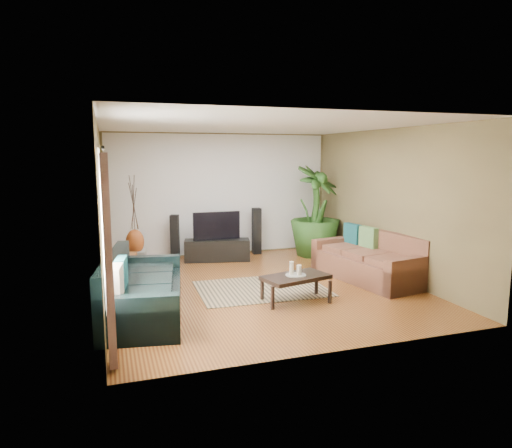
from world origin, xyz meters
name	(u,v)px	position (x,y,z in m)	size (l,w,h in m)	color
floor	(260,286)	(0.00, 0.00, 0.00)	(5.50, 5.50, 0.00)	brown
ceiling	(260,125)	(0.00, 0.00, 2.70)	(5.50, 5.50, 0.00)	white
wall_back	(220,194)	(0.00, 2.75, 1.35)	(5.00, 5.00, 0.00)	brown
wall_front	(340,235)	(0.00, -2.75, 1.35)	(5.00, 5.00, 0.00)	brown
wall_left	(102,214)	(-2.50, 0.00, 1.35)	(5.50, 5.50, 0.00)	brown
wall_right	(389,203)	(2.50, 0.00, 1.35)	(5.50, 5.50, 0.00)	brown
backwall_panel	(220,194)	(0.00, 2.74, 1.35)	(4.90, 4.90, 0.00)	white
window_pane	(103,226)	(-2.48, -1.60, 1.40)	(1.80, 1.80, 0.00)	white
curtain_near	(109,261)	(-2.43, -2.35, 1.15)	(0.08, 0.35, 2.20)	gray
curtain_far	(108,236)	(-2.43, -0.85, 1.15)	(0.08, 0.35, 2.20)	gray
curtain_rod	(103,148)	(-2.43, -1.60, 2.30)	(0.03, 0.03, 1.90)	black
sofa_left	(144,285)	(-1.97, -0.78, 0.42)	(2.31, 0.99, 0.85)	black
sofa_right	(368,256)	(1.99, -0.18, 0.42)	(2.14, 0.96, 0.85)	brown
area_rug	(262,289)	(-0.02, -0.16, 0.01)	(2.12, 1.50, 0.01)	tan
coffee_table	(296,288)	(0.26, -0.94, 0.21)	(1.00, 0.55, 0.41)	black
candle_tray	(296,275)	(0.26, -0.94, 0.42)	(0.31, 0.31, 0.01)	gray
candle_tall	(291,268)	(0.20, -0.91, 0.52)	(0.06, 0.06, 0.20)	white
candle_mid	(299,270)	(0.30, -0.98, 0.50)	(0.06, 0.06, 0.16)	white
candle_short	(299,269)	(0.33, -0.88, 0.49)	(0.06, 0.06, 0.13)	beige
tv_stand	(217,250)	(-0.25, 2.09, 0.23)	(1.36, 0.41, 0.45)	black
television	(217,226)	(-0.25, 2.11, 0.75)	(1.00, 0.05, 0.59)	black
speaker_left	(175,237)	(-1.07, 2.50, 0.48)	(0.17, 0.19, 0.96)	black
speaker_right	(257,231)	(0.77, 2.50, 0.52)	(0.19, 0.21, 1.04)	black
potted_plant	(316,211)	(1.95, 1.92, 0.99)	(1.11, 1.11, 1.99)	#244B19
plant_pot	(315,249)	(1.95, 1.92, 0.14)	(0.37, 0.37, 0.29)	black
pedestal	(136,260)	(-1.94, 1.84, 0.19)	(0.38, 0.38, 0.38)	gray
vase	(135,242)	(-1.94, 1.84, 0.56)	(0.35, 0.35, 0.49)	brown
side_table	(122,268)	(-2.22, 1.07, 0.24)	(0.46, 0.46, 0.49)	brown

